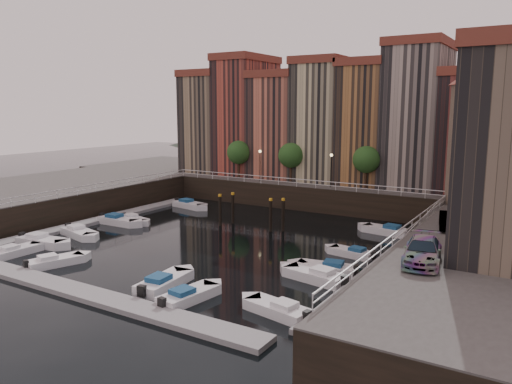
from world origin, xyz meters
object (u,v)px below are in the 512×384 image
Objects in this scene: boat_left_1 at (79,233)px; car_b at (449,222)px; boat_left_2 at (118,221)px; car_a at (464,216)px; corner_tower at (473,133)px; mooring_pilings at (251,213)px; gangway at (427,221)px; boat_left_0 at (41,241)px; car_c at (422,252)px.

boat_left_1 is 1.27× the size of car_b.
boat_left_2 is 35.06m from car_a.
corner_tower is 23.60m from mooring_pilings.
boat_left_2 is (-0.60, 5.77, 0.02)m from boat_left_1.
gangway is (-2.90, -4.50, -8.28)m from corner_tower.
gangway reaches higher than boat_left_2.
corner_tower is 2.57× the size of boat_left_0.
boat_left_0 is at bearing -89.34° from boat_left_2.
corner_tower is 40.18m from boat_left_1.
gangway is at bearing 42.40° from boat_left_1.
boat_left_1 is at bearing -136.84° from mooring_pilings.
car_b is at bearing -7.54° from mooring_pilings.
corner_tower reaches higher than boat_left_0.
car_a is at bearing 7.95° from boat_left_2.
car_b reaches higher than boat_left_1.
car_b is at bearing -104.00° from car_a.
corner_tower is 23.00m from car_c.
boat_left_2 is at bearing -166.66° from car_a.
gangway is at bearing 17.81° from boat_left_2.
boat_left_2 is at bearing 173.86° from car_b.
corner_tower is at bearing 79.29° from car_b.
boat_left_1 is 35.91m from car_a.
car_a reaches higher than boat_left_2.
boat_left_1 is 1.19× the size of car_a.
car_b is (0.28, -11.83, -6.53)m from corner_tower.
boat_left_0 is at bearing -128.94° from mooring_pilings.
corner_tower is 2.56× the size of car_c.
car_b is at bearing 29.00° from boat_left_1.
boat_left_2 is 0.97× the size of car_c.
mooring_pilings is 21.16m from car_a.
gangway is 32.37m from boat_left_2.
boat_left_1 is at bearing -157.35° from car_a.
car_b reaches higher than mooring_pilings.
mooring_pilings is 17.52m from boat_left_1.
boat_left_2 is at bearing 159.41° from car_c.
boat_left_1 is at bearing -85.80° from boat_left_2.
car_c is at bearing -1.98° from boat_left_0.
boat_left_2 is (-0.41, 9.82, -0.00)m from boat_left_0.
corner_tower is at bearing 30.15° from boat_left_0.
mooring_pilings reaches higher than boat_left_0.
gangway reaches higher than boat_left_1.
gangway is 1.62× the size of boat_left_1.
car_c is at bearing -88.36° from corner_tower.
car_b is at bearing 4.18° from boat_left_2.
mooring_pilings is at bearing 23.11° from boat_left_2.
car_c reaches higher than car_a.
car_c is (20.65, -12.94, 2.13)m from mooring_pilings.
gangway is 8.18m from car_b.
car_a is at bearing -0.82° from mooring_pilings.
car_b is (33.23, 13.32, 3.26)m from boat_left_0.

